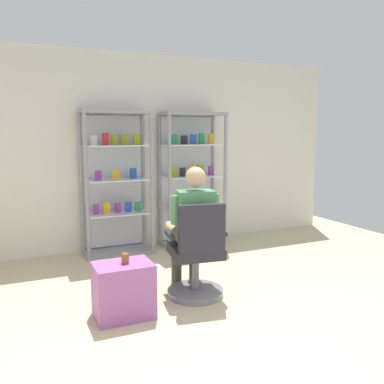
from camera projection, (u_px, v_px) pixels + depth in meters
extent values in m
plane|color=#C6B793|center=(268.00, 335.00, 3.21)|extent=(7.20, 7.20, 0.00)
cube|color=silver|center=(149.00, 152.00, 5.73)|extent=(6.00, 0.10, 2.70)
cylinder|color=gray|center=(87.00, 187.00, 4.94)|extent=(0.05, 0.05, 1.90)
cylinder|color=gray|center=(152.00, 184.00, 5.28)|extent=(0.05, 0.05, 1.90)
cylinder|color=gray|center=(82.00, 184.00, 5.30)|extent=(0.05, 0.05, 1.90)
cylinder|color=gray|center=(143.00, 181.00, 5.64)|extent=(0.05, 0.05, 1.90)
cube|color=gray|center=(115.00, 112.00, 5.16)|extent=(0.90, 0.45, 0.04)
cube|color=gray|center=(119.00, 252.00, 5.42)|extent=(0.90, 0.45, 0.04)
cube|color=silver|center=(113.00, 182.00, 5.49)|extent=(0.84, 0.02, 1.80)
cube|color=silver|center=(118.00, 213.00, 5.35)|extent=(0.82, 0.39, 0.02)
cube|color=purple|center=(96.00, 209.00, 5.24)|extent=(0.08, 0.05, 0.14)
cube|color=gold|center=(107.00, 208.00, 5.30)|extent=(0.09, 0.05, 0.15)
cube|color=purple|center=(118.00, 208.00, 5.35)|extent=(0.07, 0.04, 0.13)
cube|color=#264CB2|center=(129.00, 207.00, 5.40)|extent=(0.08, 0.04, 0.13)
cube|color=#268C4C|center=(138.00, 206.00, 5.45)|extent=(0.08, 0.04, 0.14)
cube|color=silver|center=(117.00, 180.00, 5.28)|extent=(0.82, 0.39, 0.02)
cube|color=purple|center=(98.00, 175.00, 5.18)|extent=(0.09, 0.05, 0.12)
cube|color=gold|center=(116.00, 175.00, 5.26)|extent=(0.09, 0.04, 0.13)
cube|color=#264CB2|center=(133.00, 173.00, 5.41)|extent=(0.08, 0.05, 0.14)
cube|color=silver|center=(116.00, 146.00, 5.22)|extent=(0.82, 0.39, 0.02)
cube|color=silver|center=(94.00, 141.00, 5.11)|extent=(0.08, 0.04, 0.12)
cube|color=red|center=(105.00, 139.00, 5.12)|extent=(0.08, 0.05, 0.16)
cube|color=#999919|center=(115.00, 140.00, 5.23)|extent=(0.08, 0.04, 0.14)
cube|color=#999919|center=(125.00, 140.00, 5.30)|extent=(0.09, 0.04, 0.14)
cube|color=#999919|center=(137.00, 139.00, 5.32)|extent=(0.09, 0.05, 0.15)
cylinder|color=gray|center=(170.00, 183.00, 5.38)|extent=(0.05, 0.05, 1.90)
cylinder|color=gray|center=(225.00, 180.00, 5.73)|extent=(0.05, 0.05, 1.90)
cylinder|color=gray|center=(160.00, 180.00, 5.74)|extent=(0.05, 0.05, 1.90)
cylinder|color=gray|center=(213.00, 177.00, 6.09)|extent=(0.05, 0.05, 1.90)
cube|color=gray|center=(193.00, 114.00, 5.60)|extent=(0.90, 0.45, 0.04)
cube|color=gray|center=(192.00, 243.00, 5.87)|extent=(0.90, 0.45, 0.04)
cube|color=silver|center=(187.00, 178.00, 5.93)|extent=(0.84, 0.02, 1.80)
cube|color=silver|center=(192.00, 207.00, 5.79)|extent=(0.82, 0.39, 0.02)
cube|color=purple|center=(176.00, 203.00, 5.73)|extent=(0.09, 0.05, 0.13)
cube|color=red|center=(192.00, 201.00, 5.81)|extent=(0.09, 0.04, 0.15)
cube|color=silver|center=(208.00, 201.00, 5.86)|extent=(0.08, 0.05, 0.14)
cube|color=silver|center=(193.00, 176.00, 5.73)|extent=(0.82, 0.39, 0.02)
cube|color=#999919|center=(174.00, 172.00, 5.61)|extent=(0.09, 0.05, 0.12)
cube|color=black|center=(183.00, 172.00, 5.68)|extent=(0.08, 0.04, 0.12)
cube|color=gold|center=(193.00, 170.00, 5.70)|extent=(0.07, 0.05, 0.16)
cube|color=#999919|center=(200.00, 170.00, 5.81)|extent=(0.09, 0.04, 0.15)
cube|color=purple|center=(211.00, 171.00, 5.82)|extent=(0.08, 0.04, 0.13)
cube|color=silver|center=(193.00, 145.00, 5.66)|extent=(0.82, 0.39, 0.02)
cube|color=#268C4C|center=(175.00, 139.00, 5.53)|extent=(0.08, 0.04, 0.14)
cube|color=black|center=(184.00, 140.00, 5.56)|extent=(0.09, 0.05, 0.12)
cube|color=#264CB2|center=(194.00, 139.00, 5.62)|extent=(0.08, 0.04, 0.14)
cube|color=#268C4C|center=(202.00, 139.00, 5.69)|extent=(0.08, 0.04, 0.16)
cube|color=gold|center=(211.00, 139.00, 5.75)|extent=(0.08, 0.04, 0.15)
cylinder|color=slate|center=(195.00, 292.00, 4.01)|extent=(0.56, 0.56, 0.06)
cylinder|color=slate|center=(195.00, 272.00, 3.98)|extent=(0.07, 0.07, 0.41)
cube|color=#26262D|center=(195.00, 251.00, 3.95)|extent=(0.55, 0.55, 0.10)
cube|color=#26262D|center=(202.00, 228.00, 3.71)|extent=(0.45, 0.15, 0.45)
cube|color=#26262D|center=(220.00, 231.00, 3.99)|extent=(0.08, 0.30, 0.04)
cube|color=#26262D|center=(170.00, 235.00, 3.85)|extent=(0.08, 0.30, 0.04)
cylinder|color=#3F382D|center=(199.00, 235.00, 4.15)|extent=(0.20, 0.42, 0.14)
cylinder|color=#3F382D|center=(194.00, 256.00, 4.38)|extent=(0.11, 0.11, 0.56)
cylinder|color=#3F382D|center=(181.00, 236.00, 4.10)|extent=(0.20, 0.42, 0.14)
cylinder|color=#3F382D|center=(176.00, 257.00, 4.33)|extent=(0.11, 0.11, 0.56)
cube|color=#4C8C59|center=(195.00, 216.00, 3.89)|extent=(0.39, 0.27, 0.50)
sphere|color=tan|center=(196.00, 177.00, 3.84)|extent=(0.20, 0.20, 0.20)
cylinder|color=#4C8C59|center=(215.00, 208.00, 3.94)|extent=(0.09, 0.09, 0.28)
cylinder|color=tan|center=(209.00, 226.00, 4.14)|extent=(0.12, 0.31, 0.08)
cylinder|color=#4C8C59|center=(175.00, 210.00, 3.83)|extent=(0.09, 0.09, 0.28)
cylinder|color=tan|center=(172.00, 228.00, 4.04)|extent=(0.12, 0.31, 0.08)
cube|color=#9E599E|center=(123.00, 290.00, 3.51)|extent=(0.50, 0.37, 0.48)
cylinder|color=brown|center=(125.00, 258.00, 3.47)|extent=(0.07, 0.07, 0.09)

